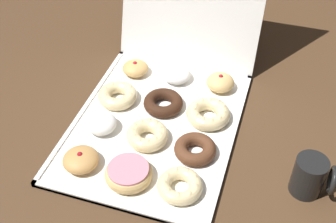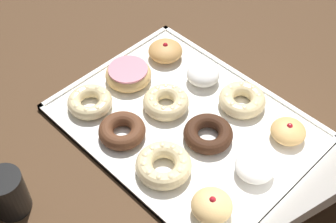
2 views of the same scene
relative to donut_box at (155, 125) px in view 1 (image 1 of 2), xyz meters
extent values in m
plane|color=#4C331E|center=(0.00, 0.00, -0.01)|extent=(3.00, 3.00, 0.00)
cube|color=white|center=(0.00, 0.00, 0.00)|extent=(0.44, 0.58, 0.01)
cube|color=white|center=(0.00, -0.28, 0.00)|extent=(0.44, 0.01, 0.01)
cube|color=white|center=(0.00, 0.28, 0.00)|extent=(0.44, 0.01, 0.01)
cube|color=white|center=(-0.21, 0.00, 0.00)|extent=(0.01, 0.58, 0.01)
cube|color=white|center=(0.21, 0.00, 0.00)|extent=(0.01, 0.58, 0.01)
ellipsoid|color=tan|center=(-0.13, -0.20, 0.03)|extent=(0.09, 0.09, 0.04)
sphere|color=#B21923|center=(-0.13, -0.20, 0.05)|extent=(0.01, 0.01, 0.01)
torus|color=#E5B770|center=(0.00, -0.20, 0.02)|extent=(0.12, 0.12, 0.04)
cylinder|color=pink|center=(0.00, -0.20, 0.04)|extent=(0.10, 0.10, 0.01)
torus|color=beige|center=(0.13, -0.20, 0.02)|extent=(0.11, 0.11, 0.03)
sphere|color=beige|center=(0.17, -0.20, 0.03)|extent=(0.02, 0.02, 0.02)
sphere|color=beige|center=(0.16, -0.17, 0.03)|extent=(0.02, 0.02, 0.02)
sphere|color=beige|center=(0.13, -0.16, 0.03)|extent=(0.02, 0.02, 0.02)
sphere|color=beige|center=(0.11, -0.16, 0.03)|extent=(0.02, 0.02, 0.02)
sphere|color=beige|center=(0.09, -0.18, 0.03)|extent=(0.02, 0.02, 0.02)
sphere|color=beige|center=(0.09, -0.21, 0.03)|extent=(0.02, 0.02, 0.02)
sphere|color=beige|center=(0.11, -0.23, 0.03)|extent=(0.02, 0.02, 0.02)
sphere|color=beige|center=(0.13, -0.23, 0.03)|extent=(0.02, 0.02, 0.02)
sphere|color=beige|center=(0.16, -0.22, 0.03)|extent=(0.02, 0.02, 0.02)
ellipsoid|color=white|center=(-0.13, -0.06, 0.03)|extent=(0.08, 0.08, 0.05)
torus|color=beige|center=(0.00, -0.06, 0.02)|extent=(0.11, 0.11, 0.04)
sphere|color=beige|center=(0.03, -0.06, 0.03)|extent=(0.02, 0.02, 0.02)
sphere|color=beige|center=(0.03, -0.04, 0.03)|extent=(0.02, 0.02, 0.02)
sphere|color=beige|center=(0.01, -0.03, 0.03)|extent=(0.02, 0.02, 0.02)
sphere|color=beige|center=(-0.01, -0.03, 0.03)|extent=(0.02, 0.02, 0.02)
sphere|color=beige|center=(-0.03, -0.04, 0.03)|extent=(0.02, 0.02, 0.02)
sphere|color=beige|center=(-0.04, -0.05, 0.03)|extent=(0.02, 0.02, 0.02)
sphere|color=beige|center=(-0.04, -0.07, 0.03)|extent=(0.02, 0.02, 0.02)
sphere|color=beige|center=(-0.03, -0.09, 0.03)|extent=(0.02, 0.02, 0.02)
sphere|color=beige|center=(-0.01, -0.10, 0.03)|extent=(0.02, 0.02, 0.02)
sphere|color=beige|center=(0.01, -0.10, 0.03)|extent=(0.02, 0.02, 0.02)
sphere|color=beige|center=(0.03, -0.08, 0.03)|extent=(0.02, 0.02, 0.02)
torus|color=#59331E|center=(0.13, -0.07, 0.02)|extent=(0.11, 0.11, 0.03)
torus|color=beige|center=(-0.14, 0.06, 0.02)|extent=(0.11, 0.11, 0.04)
sphere|color=beige|center=(-0.10, 0.06, 0.03)|extent=(0.02, 0.02, 0.02)
sphere|color=beige|center=(-0.11, 0.09, 0.03)|extent=(0.02, 0.02, 0.02)
sphere|color=beige|center=(-0.14, 0.10, 0.03)|extent=(0.02, 0.02, 0.02)
sphere|color=beige|center=(-0.16, 0.09, 0.03)|extent=(0.02, 0.02, 0.02)
sphere|color=beige|center=(-0.17, 0.06, 0.03)|extent=(0.02, 0.02, 0.02)
sphere|color=beige|center=(-0.16, 0.03, 0.03)|extent=(0.02, 0.02, 0.02)
sphere|color=beige|center=(-0.14, 0.02, 0.03)|extent=(0.02, 0.02, 0.02)
sphere|color=beige|center=(-0.11, 0.03, 0.03)|extent=(0.02, 0.02, 0.02)
torus|color=#381E11|center=(0.00, 0.07, 0.02)|extent=(0.11, 0.11, 0.03)
torus|color=beige|center=(0.13, 0.06, 0.02)|extent=(0.12, 0.12, 0.04)
sphere|color=beige|center=(0.18, 0.06, 0.03)|extent=(0.02, 0.02, 0.02)
sphere|color=beige|center=(0.17, 0.09, 0.03)|extent=(0.02, 0.02, 0.02)
sphere|color=beige|center=(0.15, 0.10, 0.03)|extent=(0.02, 0.02, 0.02)
sphere|color=beige|center=(0.13, 0.11, 0.03)|extent=(0.02, 0.02, 0.02)
sphere|color=beige|center=(0.11, 0.10, 0.03)|extent=(0.02, 0.02, 0.02)
sphere|color=beige|center=(0.09, 0.08, 0.03)|extent=(0.02, 0.02, 0.02)
sphere|color=beige|center=(0.09, 0.05, 0.03)|extent=(0.02, 0.02, 0.02)
sphere|color=beige|center=(0.11, 0.03, 0.03)|extent=(0.02, 0.02, 0.02)
sphere|color=beige|center=(0.13, 0.02, 0.03)|extent=(0.02, 0.02, 0.02)
sphere|color=beige|center=(0.15, 0.03, 0.03)|extent=(0.02, 0.02, 0.02)
sphere|color=beige|center=(0.17, 0.04, 0.03)|extent=(0.02, 0.02, 0.02)
ellipsoid|color=tan|center=(-0.13, 0.20, 0.02)|extent=(0.08, 0.08, 0.04)
sphere|color=#B21923|center=(-0.13, 0.20, 0.04)|extent=(0.01, 0.01, 0.01)
ellipsoid|color=white|center=(0.00, 0.21, 0.03)|extent=(0.09, 0.09, 0.04)
ellipsoid|color=#E5B770|center=(0.14, 0.20, 0.03)|extent=(0.08, 0.08, 0.05)
sphere|color=#B21923|center=(0.14, 0.20, 0.05)|extent=(0.01, 0.01, 0.01)
cylinder|color=black|center=(0.41, -0.10, 0.05)|extent=(0.08, 0.08, 0.10)
cylinder|color=black|center=(0.41, -0.10, 0.09)|extent=(0.07, 0.07, 0.01)
torus|color=black|center=(0.46, -0.10, 0.05)|extent=(0.01, 0.07, 0.07)
camera|label=1|loc=(0.29, -0.80, 0.85)|focal=46.15mm
camera|label=2|loc=(0.55, 0.49, 0.86)|focal=50.81mm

